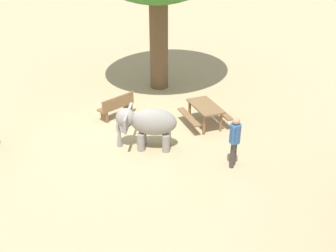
{
  "coord_description": "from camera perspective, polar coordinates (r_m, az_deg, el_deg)",
  "views": [
    {
      "loc": [
        9.42,
        7.32,
        6.58
      ],
      "look_at": [
        0.21,
        1.61,
        0.8
      ],
      "focal_mm": 41.97,
      "sensor_mm": 36.0,
      "label": 1
    }
  ],
  "objects": [
    {
      "name": "picnic_table_far",
      "position": [
        13.86,
        5.4,
        2.3
      ],
      "size": [
        2.08,
        2.09,
        0.78
      ],
      "rotation": [
        0.0,
        0.0,
        4.07
      ],
      "color": "brown",
      "rests_on": "ground_plane"
    },
    {
      "name": "ground_plane",
      "position": [
        13.63,
        -5.29,
        -0.95
      ],
      "size": [
        60.0,
        60.0,
        0.0
      ],
      "primitive_type": "plane",
      "color": "tan"
    },
    {
      "name": "wooden_bench",
      "position": [
        14.51,
        -7.46,
        2.91
      ],
      "size": [
        1.45,
        0.72,
        0.88
      ],
      "rotation": [
        0.0,
        0.0,
        2.9
      ],
      "color": "brown",
      "rests_on": "ground_plane"
    },
    {
      "name": "feed_bucket",
      "position": [
        13.7,
        -6.8,
        -0.09
      ],
      "size": [
        0.36,
        0.36,
        0.32
      ],
      "primitive_type": "cylinder",
      "color": "gray",
      "rests_on": "ground_plane"
    },
    {
      "name": "elephant",
      "position": [
        12.31,
        -3.01,
        0.39
      ],
      "size": [
        1.63,
        1.92,
        1.36
      ],
      "rotation": [
        0.0,
        0.0,
        5.19
      ],
      "color": "gray",
      "rests_on": "ground_plane"
    },
    {
      "name": "person_handler",
      "position": [
        11.48,
        9.67,
        -1.77
      ],
      "size": [
        0.51,
        0.32,
        1.62
      ],
      "rotation": [
        0.0,
        0.0,
        -1.44
      ],
      "color": "#3F3833",
      "rests_on": "ground_plane"
    }
  ]
}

